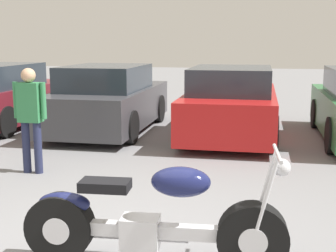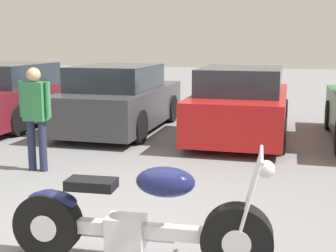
{
  "view_description": "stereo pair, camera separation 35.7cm",
  "coord_description": "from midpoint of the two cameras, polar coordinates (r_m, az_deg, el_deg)",
  "views": [
    {
      "loc": [
        1.34,
        -4.01,
        1.99
      ],
      "look_at": [
        0.14,
        2.05,
        0.85
      ],
      "focal_mm": 50.0,
      "sensor_mm": 36.0,
      "label": 1
    },
    {
      "loc": [
        1.69,
        -3.93,
        1.99
      ],
      "look_at": [
        0.14,
        2.05,
        0.85
      ],
      "focal_mm": 50.0,
      "sensor_mm": 36.0,
      "label": 2
    }
  ],
  "objects": [
    {
      "name": "person_standing",
      "position": [
        7.3,
        -17.8,
        1.63
      ],
      "size": [
        0.52,
        0.21,
        1.59
      ],
      "color": "#232847",
      "rests_on": "ground_plane"
    },
    {
      "name": "ground_plane",
      "position": [
        4.69,
        -9.04,
        -14.77
      ],
      "size": [
        60.0,
        60.0,
        0.0
      ],
      "primitive_type": "plane",
      "color": "slate"
    },
    {
      "name": "parked_car_red",
      "position": [
        9.74,
        6.67,
        2.65
      ],
      "size": [
        1.85,
        4.11,
        1.45
      ],
      "color": "red",
      "rests_on": "ground_plane"
    },
    {
      "name": "parked_car_dark_grey",
      "position": [
        10.43,
        -8.19,
        3.12
      ],
      "size": [
        1.85,
        4.11,
        1.45
      ],
      "color": "#3D3D42",
      "rests_on": "ground_plane"
    },
    {
      "name": "motorcycle",
      "position": [
        4.23,
        -4.65,
        -11.51
      ],
      "size": [
        2.36,
        0.62,
        1.08
      ],
      "color": "black",
      "rests_on": "ground_plane"
    }
  ]
}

